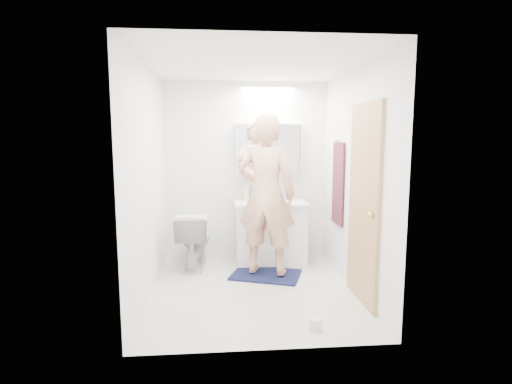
{
  "coord_description": "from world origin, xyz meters",
  "views": [
    {
      "loc": [
        -0.33,
        -4.17,
        1.66
      ],
      "look_at": [
        0.05,
        0.25,
        1.05
      ],
      "focal_mm": 28.01,
      "sensor_mm": 36.0,
      "label": 1
    }
  ],
  "objects": [
    {
      "name": "door_knob",
      "position": [
        1.04,
        -0.65,
        0.95
      ],
      "size": [
        0.06,
        0.06,
        0.06
      ],
      "primitive_type": "sphere",
      "color": "gold",
      "rests_on": "door"
    },
    {
      "name": "towel_hook",
      "position": [
        1.07,
        0.55,
        1.62
      ],
      "size": [
        0.07,
        0.02,
        0.02
      ],
      "primitive_type": "cylinder",
      "rotation": [
        0.0,
        1.57,
        0.0
      ],
      "color": "silver",
      "rests_on": "wall_right"
    },
    {
      "name": "ceiling",
      "position": [
        0.0,
        0.0,
        2.4
      ],
      "size": [
        2.5,
        2.5,
        0.0
      ],
      "primitive_type": "plane",
      "rotation": [
        3.14,
        0.0,
        0.0
      ],
      "color": "white",
      "rests_on": "floor"
    },
    {
      "name": "toilet",
      "position": [
        -0.69,
        0.85,
        0.36
      ],
      "size": [
        0.46,
        0.74,
        0.73
      ],
      "primitive_type": "imported",
      "rotation": [
        0.0,
        0.0,
        3.06
      ],
      "color": "silver",
      "rests_on": "floor"
    },
    {
      "name": "wall_back",
      "position": [
        0.0,
        1.25,
        1.2
      ],
      "size": [
        2.5,
        0.0,
        2.5
      ],
      "primitive_type": "plane",
      "rotation": [
        1.57,
        0.0,
        0.0
      ],
      "color": "white",
      "rests_on": "floor"
    },
    {
      "name": "wall_right",
      "position": [
        1.1,
        0.0,
        1.2
      ],
      "size": [
        0.0,
        2.5,
        2.5
      ],
      "primitive_type": "plane",
      "rotation": [
        1.57,
        0.0,
        -1.57
      ],
      "color": "white",
      "rests_on": "floor"
    },
    {
      "name": "soap_bottle_b",
      "position": [
        0.07,
        1.15,
        0.92
      ],
      "size": [
        0.12,
        0.12,
        0.19
      ],
      "primitive_type": "imported",
      "rotation": [
        0.0,
        0.0,
        -0.6
      ],
      "color": "#5884BE",
      "rests_on": "countertop"
    },
    {
      "name": "person",
      "position": [
        0.19,
        0.44,
        0.99
      ],
      "size": [
        0.8,
        0.65,
        1.88
      ],
      "primitive_type": "imported",
      "rotation": [
        0.0,
        0.0,
        2.81
      ],
      "color": "#E0A686",
      "rests_on": "bath_rug"
    },
    {
      "name": "wall_left",
      "position": [
        -1.1,
        0.0,
        1.2
      ],
      "size": [
        0.0,
        2.5,
        2.5
      ],
      "primitive_type": "plane",
      "rotation": [
        1.57,
        0.0,
        1.57
      ],
      "color": "white",
      "rests_on": "floor"
    },
    {
      "name": "toilet_paper_roll",
      "position": [
        0.46,
        -0.95,
        0.05
      ],
      "size": [
        0.11,
        0.11,
        0.1
      ],
      "primitive_type": "cylinder",
      "color": "silver",
      "rests_on": "floor"
    },
    {
      "name": "wall_front",
      "position": [
        0.0,
        -1.25,
        1.2
      ],
      "size": [
        2.5,
        0.0,
        2.5
      ],
      "primitive_type": "plane",
      "rotation": [
        -1.57,
        0.0,
        0.0
      ],
      "color": "white",
      "rests_on": "floor"
    },
    {
      "name": "vanity_cabinet",
      "position": [
        0.3,
        0.96,
        0.39
      ],
      "size": [
        0.9,
        0.55,
        0.78
      ],
      "primitive_type": "cube",
      "color": "white",
      "rests_on": "floor"
    },
    {
      "name": "countertop",
      "position": [
        0.3,
        0.96,
        0.8
      ],
      "size": [
        0.95,
        0.58,
        0.04
      ],
      "primitive_type": "cube",
      "color": "white",
      "rests_on": "vanity_cabinet"
    },
    {
      "name": "door",
      "position": [
        1.08,
        -0.35,
        1.0
      ],
      "size": [
        0.04,
        0.8,
        2.0
      ],
      "primitive_type": "cube",
      "color": "tan",
      "rests_on": "wall_right"
    },
    {
      "name": "bath_rug",
      "position": [
        0.19,
        0.44,
        0.01
      ],
      "size": [
        0.94,
        0.78,
        0.02
      ],
      "primitive_type": "cube",
      "rotation": [
        0.0,
        0.0,
        -0.33
      ],
      "color": "#151C43",
      "rests_on": "floor"
    },
    {
      "name": "medicine_cabinet",
      "position": [
        0.3,
        1.18,
        1.5
      ],
      "size": [
        0.88,
        0.14,
        0.7
      ],
      "primitive_type": "cube",
      "color": "white",
      "rests_on": "wall_back"
    },
    {
      "name": "soap_bottle_a",
      "position": [
        -0.01,
        1.11,
        0.94
      ],
      "size": [
        0.1,
        0.1,
        0.23
      ],
      "primitive_type": "imported",
      "rotation": [
        0.0,
        0.0,
        0.09
      ],
      "color": "beige",
      "rests_on": "countertop"
    },
    {
      "name": "toothbrush_cup",
      "position": [
        0.58,
        1.12,
        0.87
      ],
      "size": [
        0.13,
        0.13,
        0.09
      ],
      "primitive_type": "imported",
      "rotation": [
        0.0,
        0.0,
        -0.39
      ],
      "color": "#3B5FB3",
      "rests_on": "countertop"
    },
    {
      "name": "mirror_panel",
      "position": [
        0.3,
        1.1,
        1.5
      ],
      "size": [
        0.84,
        0.01,
        0.66
      ],
      "primitive_type": "cube",
      "color": "silver",
      "rests_on": "medicine_cabinet"
    },
    {
      "name": "faucet",
      "position": [
        0.3,
        1.19,
        0.9
      ],
      "size": [
        0.02,
        0.02,
        0.16
      ],
      "primitive_type": "cylinder",
      "color": "white",
      "rests_on": "countertop"
    },
    {
      "name": "sink_basin",
      "position": [
        0.3,
        0.99,
        0.84
      ],
      "size": [
        0.36,
        0.36,
        0.03
      ],
      "primitive_type": "cylinder",
      "color": "silver",
      "rests_on": "countertop"
    },
    {
      "name": "floor",
      "position": [
        0.0,
        0.0,
        0.0
      ],
      "size": [
        2.5,
        2.5,
        0.0
      ],
      "primitive_type": "plane",
      "color": "silver",
      "rests_on": "ground"
    },
    {
      "name": "towel",
      "position": [
        1.08,
        0.55,
        1.1
      ],
      "size": [
        0.02,
        0.42,
        1.0
      ],
      "primitive_type": "cube",
      "color": "#111F37",
      "rests_on": "wall_right"
    }
  ]
}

